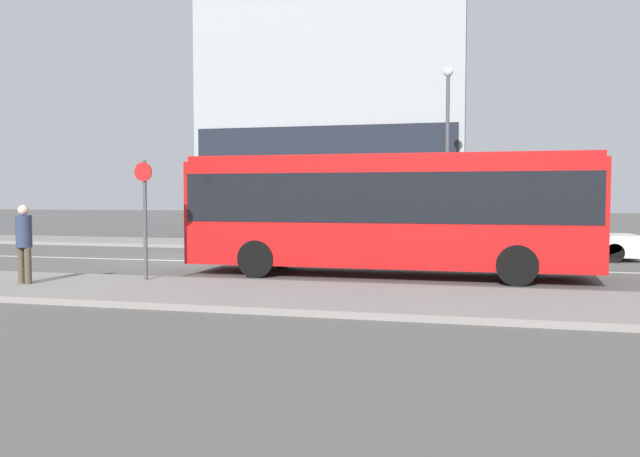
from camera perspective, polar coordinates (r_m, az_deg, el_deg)
The scene contains 10 objects.
ground_plane at distance 20.53m, azimuth -12.57°, elevation -2.90°, with size 120.00×120.00×0.00m, color #595654.
sidewalk_near at distance 15.20m, azimuth -23.03°, elevation -4.91°, with size 44.00×3.50×0.13m.
sidewalk_far at distance 26.25m, azimuth -6.56°, elevation -1.41°, with size 44.00×3.50×0.13m.
lane_centerline at distance 20.53m, azimuth -12.57°, elevation -2.89°, with size 41.80×0.16×0.01m.
apartment_block_left_tower at distance 31.42m, azimuth 1.25°, elevation 13.07°, with size 12.67×4.90×15.14m.
city_bus at distance 16.30m, azimuth 6.07°, elevation 1.96°, with size 10.34×2.46×3.12m.
parked_car_0 at distance 22.09m, azimuth 21.28°, elevation -0.90°, with size 4.46×1.81×1.41m.
pedestrian_near_stop at distance 15.39m, azimuth -25.44°, elevation -0.86°, with size 0.35×0.34×1.76m.
bus_stop_sign at distance 15.07m, azimuth -15.73°, elevation 1.60°, with size 0.44×0.12×2.79m.
street_lamp at distance 23.94m, azimuth 11.57°, elevation 8.13°, with size 0.36×0.36×6.72m.
Camera 1 is at (9.00, -18.33, 2.11)m, focal length 35.00 mm.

